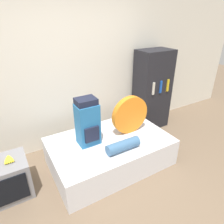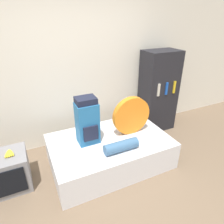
% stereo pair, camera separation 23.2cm
% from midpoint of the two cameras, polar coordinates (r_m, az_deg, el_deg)
% --- Properties ---
extents(ground_plane, '(16.00, 16.00, 0.00)m').
position_cam_midpoint_polar(ground_plane, '(2.70, 5.15, -25.69)').
color(ground_plane, brown).
extents(wall_back, '(8.00, 0.05, 2.60)m').
position_cam_midpoint_polar(wall_back, '(3.36, -9.06, 11.83)').
color(wall_back, silver).
rests_on(wall_back, ground_plane).
extents(bed, '(1.76, 1.12, 0.43)m').
position_cam_midpoint_polar(bed, '(3.14, 1.51, -11.12)').
color(bed, silver).
rests_on(bed, ground_plane).
extents(backpack, '(0.30, 0.27, 0.69)m').
position_cam_midpoint_polar(backpack, '(2.80, -4.74, -2.71)').
color(backpack, '#23669E').
rests_on(backpack, bed).
extents(tent_bag, '(0.60, 0.09, 0.60)m').
position_cam_midpoint_polar(tent_bag, '(3.06, 7.68, -1.06)').
color(tent_bag, orange).
rests_on(tent_bag, bed).
extents(sleeping_roll, '(0.48, 0.15, 0.15)m').
position_cam_midpoint_polar(sleeping_roll, '(2.76, 5.09, -9.77)').
color(sleeping_roll, '#3D668E').
rests_on(sleeping_roll, bed).
extents(television, '(0.55, 0.49, 0.51)m').
position_cam_midpoint_polar(television, '(3.01, -25.85, -15.24)').
color(television, gray).
rests_on(television, ground_plane).
extents(banana_bunch, '(0.13, 0.18, 0.03)m').
position_cam_midpoint_polar(banana_bunch, '(2.86, -25.23, -10.63)').
color(banana_bunch, yellow).
rests_on(banana_bunch, television).
extents(bookshelf, '(0.66, 0.45, 1.55)m').
position_cam_midpoint_polar(bookshelf, '(3.97, 14.71, 5.58)').
color(bookshelf, black).
rests_on(bookshelf, ground_plane).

